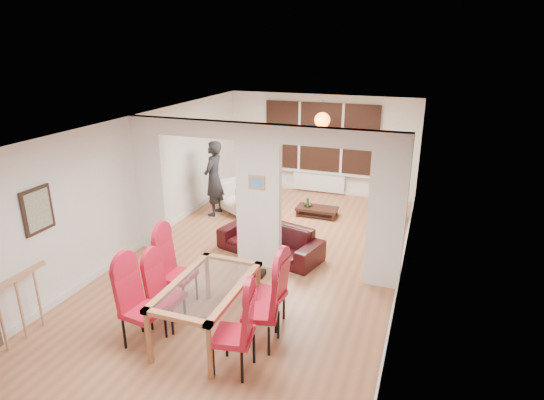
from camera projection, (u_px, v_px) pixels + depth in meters
The scene contains 24 objects.
floor at pixel (260, 264), 8.39m from camera, with size 5.00×9.00×0.01m, color #A76943.
room_walls at pixel (259, 197), 7.96m from camera, with size 5.00×9.00×2.60m, color silver, non-canonical shape.
divider_wall at pixel (259, 197), 7.96m from camera, with size 5.00×0.18×2.60m, color white.
bay_window_blinds at pixel (321, 138), 11.83m from camera, with size 3.00×0.08×1.80m, color black.
radiator at pixel (319, 182), 12.19m from camera, with size 1.40×0.08×0.50m, color white.
pendant_light at pixel (322, 120), 10.50m from camera, with size 0.36×0.36×0.36m, color orange.
stair_newel at pixel (16, 305), 6.08m from camera, with size 0.40×1.20×1.10m, color tan, non-canonical shape.
wall_poster at pixel (38, 210), 6.51m from camera, with size 0.04×0.52×0.67m, color gray.
pillar_photo at pixel (257, 183), 7.77m from camera, with size 0.30×0.03×0.25m, color #4C8CD8.
dining_table at pixel (208, 309), 6.27m from camera, with size 0.96×1.70×0.80m, color #A2623B, non-canonical shape.
dining_chair_la at pixel (143, 306), 6.01m from camera, with size 0.47×0.47×1.17m, color #AA1126, non-canonical shape.
dining_chair_lb at pixel (167, 293), 6.41m from camera, with size 0.42×0.42×1.05m, color #AA1126, non-canonical shape.
dining_chair_lc at pixel (177, 271), 6.90m from camera, with size 0.47×0.47×1.18m, color #AA1126, non-canonical shape.
dining_chair_ra at pixel (233, 330), 5.52m from camera, with size 0.46×0.46×1.16m, color #AA1126, non-canonical shape.
dining_chair_rb at pixel (260, 306), 6.00m from camera, with size 0.46×0.46×1.16m, color #AA1126, non-canonical shape.
dining_chair_rc at pixel (268, 290), 6.45m from camera, with size 0.44×0.44×1.10m, color #AA1126, non-canonical shape.
sofa at pixel (270, 240), 8.66m from camera, with size 2.03×0.79×0.59m, color black.
armchair at pixel (241, 196), 10.81m from camera, with size 0.84×0.87×0.79m, color beige.
person at pixel (214, 178), 10.49m from camera, with size 0.42×0.64×1.76m, color black.
television at pixel (388, 211), 10.23m from camera, with size 0.12×0.88×0.51m, color black.
coffee_table at pixel (317, 212), 10.61m from camera, with size 0.95×0.47×0.22m, color black, non-canonical shape.
bottle at pixel (308, 203), 10.50m from camera, with size 0.06×0.06×0.26m, color #143F19.
bowl at pixel (308, 205), 10.66m from camera, with size 0.20×0.20×0.05m, color black.
shoes at pixel (258, 273), 7.95m from camera, with size 0.22×0.24×0.09m, color black, non-canonical shape.
Camera 1 is at (2.75, -7.00, 3.91)m, focal length 30.00 mm.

